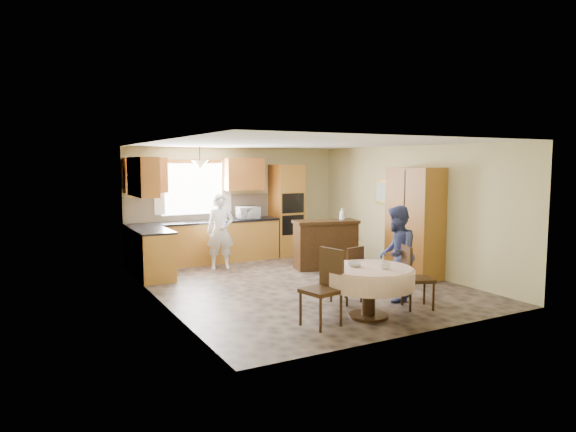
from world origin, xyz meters
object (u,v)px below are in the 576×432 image
(oven_tower, at_px, (287,210))
(chair_left, at_px, (325,283))
(person_dining, at_px, (397,253))
(sideboard, at_px, (326,246))
(cupboard, at_px, (415,223))
(dining_table, at_px, (369,278))
(chair_right, at_px, (413,274))
(person_sink, at_px, (220,231))
(chair_back, at_px, (350,272))

(oven_tower, height_order, chair_left, oven_tower)
(person_dining, bearing_deg, sideboard, -140.75)
(cupboard, height_order, dining_table, cupboard)
(oven_tower, distance_m, chair_left, 5.23)
(sideboard, height_order, dining_table, sideboard)
(sideboard, xyz_separation_m, cupboard, (1.08, -1.43, 0.57))
(oven_tower, bearing_deg, chair_right, -95.04)
(sideboard, height_order, person_sink, person_sink)
(sideboard, distance_m, dining_table, 3.37)
(sideboard, height_order, cupboard, cupboard)
(dining_table, bearing_deg, oven_tower, 75.18)
(chair_right, bearing_deg, chair_left, 112.79)
(dining_table, height_order, person_sink, person_sink)
(oven_tower, height_order, cupboard, oven_tower)
(person_sink, relative_size, person_dining, 1.02)
(cupboard, height_order, person_dining, cupboard)
(oven_tower, distance_m, chair_back, 4.28)
(sideboard, bearing_deg, oven_tower, 101.97)
(chair_right, bearing_deg, oven_tower, 16.39)
(chair_right, bearing_deg, sideboard, 13.74)
(chair_back, relative_size, chair_right, 0.94)
(cupboard, distance_m, chair_right, 2.27)
(oven_tower, relative_size, sideboard, 1.62)
(chair_right, bearing_deg, dining_table, 114.77)
(oven_tower, height_order, sideboard, oven_tower)
(chair_left, height_order, chair_right, chair_left)
(cupboard, bearing_deg, person_dining, -140.59)
(sideboard, bearing_deg, cupboard, -40.88)
(dining_table, height_order, chair_left, chair_left)
(sideboard, xyz_separation_m, person_dining, (-0.34, -2.60, 0.28))
(chair_right, xyz_separation_m, person_sink, (-1.48, 4.08, 0.25))
(person_sink, xyz_separation_m, person_dining, (1.56, -3.62, -0.02))
(dining_table, distance_m, chair_back, 0.76)
(cupboard, height_order, person_sink, cupboard)
(oven_tower, relative_size, cupboard, 1.02)
(oven_tower, bearing_deg, sideboard, -90.24)
(oven_tower, distance_m, sideboard, 1.81)
(dining_table, height_order, chair_back, chair_back)
(chair_left, distance_m, chair_back, 1.16)
(sideboard, distance_m, person_sink, 2.17)
(sideboard, xyz_separation_m, dining_table, (-1.27, -3.12, 0.09))
(oven_tower, bearing_deg, cupboard, -71.19)
(person_sink, height_order, person_dining, person_sink)
(person_sink, bearing_deg, chair_back, -62.57)
(chair_right, bearing_deg, cupboard, -20.99)
(sideboard, relative_size, dining_table, 1.04)
(chair_left, distance_m, person_dining, 1.73)
(sideboard, relative_size, chair_right, 1.38)
(cupboard, relative_size, chair_left, 2.03)
(sideboard, xyz_separation_m, person_sink, (-1.90, 1.02, 0.30))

